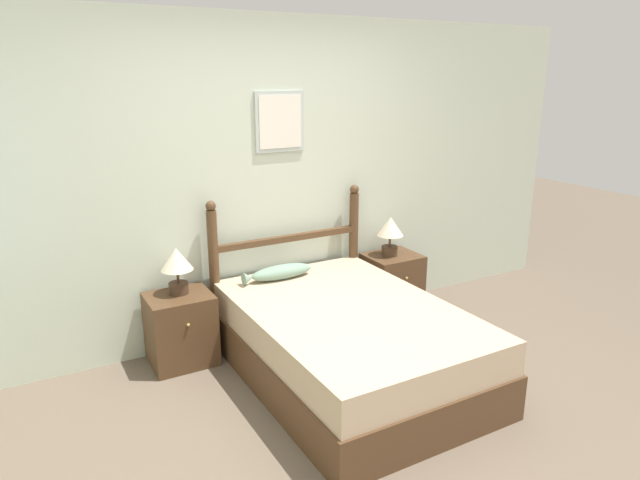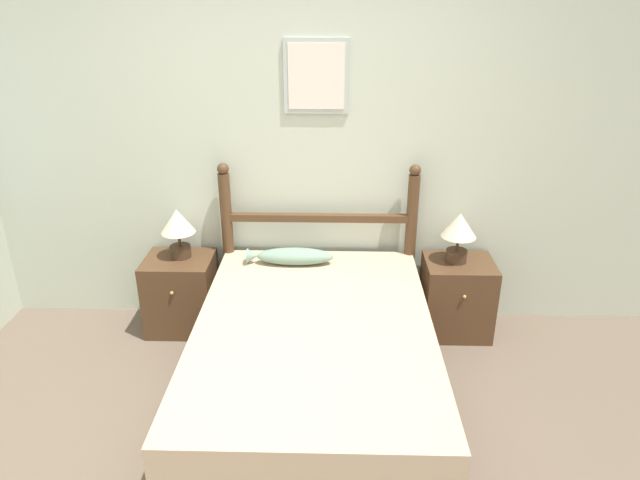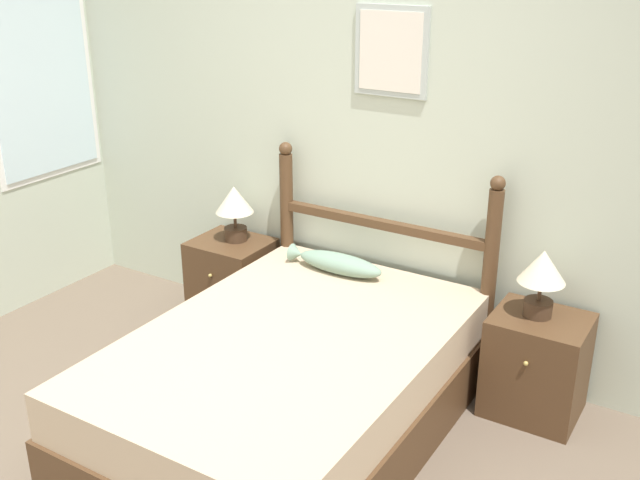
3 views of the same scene
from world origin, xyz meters
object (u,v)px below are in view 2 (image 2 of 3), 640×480
at_px(nightstand_right, 457,297).
at_px(table_lamp_left, 178,226).
at_px(nightstand_left, 181,293).
at_px(bed, 314,364).
at_px(table_lamp_right, 459,230).
at_px(fish_pillow, 292,256).

xyz_separation_m(nightstand_right, table_lamp_left, (-1.93, 0.04, 0.50)).
distance_m(nightstand_right, table_lamp_left, 1.99).
bearing_deg(nightstand_left, table_lamp_left, 66.32).
relative_size(nightstand_right, table_lamp_left, 1.55).
relative_size(bed, table_lamp_right, 5.66).
relative_size(bed, nightstand_right, 3.65).
relative_size(nightstand_left, table_lamp_right, 1.55).
bearing_deg(table_lamp_right, fish_pillow, -176.59).
height_order(table_lamp_left, table_lamp_right, same).
height_order(nightstand_right, fish_pillow, fish_pillow).
xyz_separation_m(table_lamp_left, table_lamp_right, (1.90, -0.02, 0.00)).
bearing_deg(nightstand_left, fish_pillow, -3.90).
relative_size(table_lamp_left, fish_pillow, 0.60).
bearing_deg(table_lamp_left, fish_pillow, -6.56).
bearing_deg(table_lamp_right, bed, -138.85).
relative_size(table_lamp_right, fish_pillow, 0.60).
relative_size(nightstand_right, fish_pillow, 0.93).
bearing_deg(table_lamp_right, nightstand_left, -179.63).
bearing_deg(nightstand_left, nightstand_right, 0.00).
xyz_separation_m(nightstand_left, table_lamp_right, (1.92, 0.01, 0.50)).
bearing_deg(fish_pillow, nightstand_left, 176.10).
xyz_separation_m(table_lamp_left, fish_pillow, (0.78, -0.09, -0.18)).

